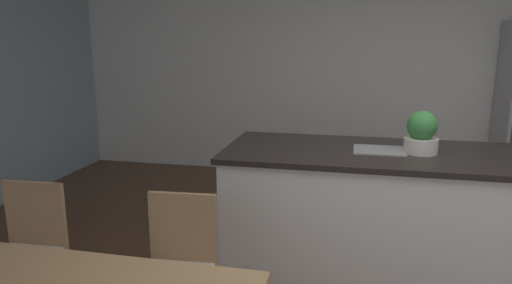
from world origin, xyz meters
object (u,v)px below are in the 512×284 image
at_px(chair_far_right, 177,272).
at_px(potted_plant_on_island, 422,134).
at_px(chair_far_left, 25,254).
at_px(kitchen_island, 376,208).

xyz_separation_m(chair_far_right, potted_plant_on_island, (1.35, 1.23, 0.57)).
distance_m(chair_far_left, potted_plant_on_island, 2.65).
xyz_separation_m(chair_far_left, chair_far_right, (0.93, -0.00, 0.00)).
relative_size(chair_far_right, potted_plant_on_island, 2.90).
xyz_separation_m(chair_far_right, kitchen_island, (1.07, 1.23, -0.01)).
height_order(chair_far_right, kitchen_island, kitchen_island).
bearing_deg(chair_far_left, kitchen_island, 31.66).
height_order(chair_far_left, potted_plant_on_island, potted_plant_on_island).
bearing_deg(chair_far_right, kitchen_island, 49.15).
distance_m(chair_far_left, kitchen_island, 2.35).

